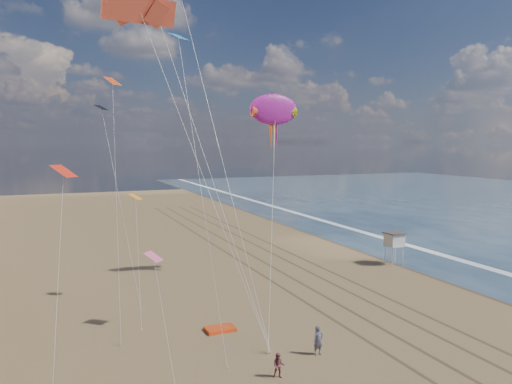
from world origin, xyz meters
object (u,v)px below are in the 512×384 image
Objects in this scene: lifeguard_stand at (394,240)px; kite_flyer_b at (279,366)px; kite_flyer_a at (318,340)px; show_kite at (274,110)px; grounded_kite at (220,329)px.

lifeguard_stand is 2.46× the size of kite_flyer_b.
kite_flyer_a is at bearing -137.92° from lifeguard_stand.
lifeguard_stand is at bearing -2.43° from show_kite.
kite_flyer_b is (-23.84, -20.06, -2.11)m from lifeguard_stand.
kite_flyer_b reaches higher than grounded_kite.
kite_flyer_b is at bearing -139.93° from lifeguard_stand.
lifeguard_stand is 31.23m from kite_flyer_b.
grounded_kite is at bearing 121.76° from kite_flyer_a.
show_kite reaches higher than kite_flyer_a.
show_kite is 16.66× the size of kite_flyer_b.
show_kite is at bearing 177.57° from lifeguard_stand.
lifeguard_stand is at bearing 68.37° from kite_flyer_b.
lifeguard_stand is 0.15× the size of show_kite.
grounded_kite is 1.10× the size of kite_flyer_a.
kite_flyer_a is (-20.08, -18.13, -1.88)m from lifeguard_stand.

